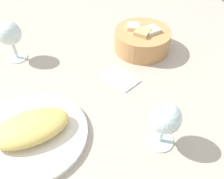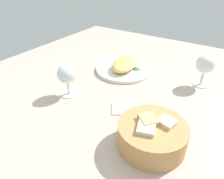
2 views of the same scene
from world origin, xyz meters
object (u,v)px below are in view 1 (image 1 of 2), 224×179
object	(u,v)px
wine_glass_near	(165,120)
wine_glass_far	(10,35)
bread_basket	(142,40)
folded_napkin	(120,77)
plate	(33,135)

from	to	relation	value
wine_glass_near	wine_glass_far	xyz separation A→B (cm)	(-35.21, 40.46, 0.69)
wine_glass_far	wine_glass_near	bearing A→B (deg)	-48.96
bread_basket	wine_glass_near	size ratio (longest dim) A/B	1.54
wine_glass_near	bread_basket	bearing A→B (deg)	79.67
wine_glass_near	folded_napkin	xyz separation A→B (cm)	(-4.04, 23.62, -7.66)
bread_basket	wine_glass_near	bearing A→B (deg)	-100.33
plate	wine_glass_far	size ratio (longest dim) A/B	1.99
folded_napkin	bread_basket	bearing A→B (deg)	-71.12
plate	folded_napkin	size ratio (longest dim) A/B	2.36
plate	bread_basket	size ratio (longest dim) A/B	1.38
wine_glass_far	folded_napkin	world-z (taller)	wine_glass_far
wine_glass_near	wine_glass_far	bearing A→B (deg)	131.04
wine_glass_far	bread_basket	bearing A→B (deg)	-4.58
wine_glass_near	wine_glass_far	world-z (taller)	wine_glass_far
bread_basket	plate	bearing A→B (deg)	-140.34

